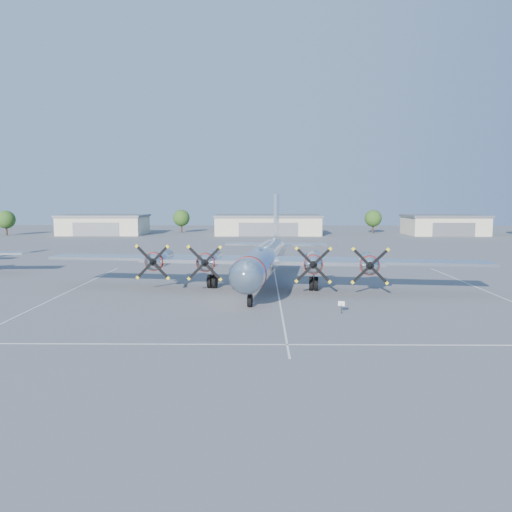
{
  "coord_description": "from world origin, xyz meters",
  "views": [
    {
      "loc": [
        -1.72,
        -54.39,
        9.66
      ],
      "look_at": [
        -2.36,
        2.11,
        3.2
      ],
      "focal_mm": 35.0,
      "sensor_mm": 36.0,
      "label": 1
    }
  ],
  "objects_px": {
    "hangar_east": "(444,225)",
    "tree_west": "(181,218)",
    "tree_east": "(373,218)",
    "info_placard": "(341,305)",
    "hangar_west": "(104,225)",
    "main_bomber_b29": "(265,286)",
    "hangar_center": "(268,225)",
    "tree_far_west": "(6,220)"
  },
  "relations": [
    {
      "from": "hangar_center",
      "to": "tree_west",
      "type": "bearing_deg",
      "value": 162.18
    },
    {
      "from": "tree_far_west",
      "to": "tree_west",
      "type": "xyz_separation_m",
      "value": [
        45.0,
        12.0,
        0.0
      ]
    },
    {
      "from": "main_bomber_b29",
      "to": "hangar_east",
      "type": "bearing_deg",
      "value": 65.98
    },
    {
      "from": "tree_east",
      "to": "hangar_center",
      "type": "bearing_deg",
      "value": -168.62
    },
    {
      "from": "tree_far_west",
      "to": "tree_east",
      "type": "xyz_separation_m",
      "value": [
        100.0,
        10.0,
        0.0
      ]
    },
    {
      "from": "tree_far_west",
      "to": "hangar_west",
      "type": "bearing_deg",
      "value": 9.01
    },
    {
      "from": "tree_west",
      "to": "main_bomber_b29",
      "type": "relative_size",
      "value": 0.14
    },
    {
      "from": "hangar_center",
      "to": "tree_west",
      "type": "height_order",
      "value": "tree_west"
    },
    {
      "from": "hangar_west",
      "to": "info_placard",
      "type": "relative_size",
      "value": 21.12
    },
    {
      "from": "hangar_west",
      "to": "info_placard",
      "type": "distance_m",
      "value": 107.26
    },
    {
      "from": "tree_west",
      "to": "info_placard",
      "type": "xyz_separation_m",
      "value": [
        30.05,
        -102.88,
        -3.47
      ]
    },
    {
      "from": "hangar_center",
      "to": "tree_east",
      "type": "relative_size",
      "value": 4.31
    },
    {
      "from": "main_bomber_b29",
      "to": "tree_east",
      "type": "bearing_deg",
      "value": 77.48
    },
    {
      "from": "hangar_east",
      "to": "tree_east",
      "type": "xyz_separation_m",
      "value": [
        -18.0,
        6.04,
        1.51
      ]
    },
    {
      "from": "main_bomber_b29",
      "to": "tree_far_west",
      "type": "bearing_deg",
      "value": 138.74
    },
    {
      "from": "info_placard",
      "to": "main_bomber_b29",
      "type": "bearing_deg",
      "value": 134.03
    },
    {
      "from": "hangar_center",
      "to": "tree_west",
      "type": "distance_m",
      "value": 26.3
    },
    {
      "from": "hangar_center",
      "to": "hangar_east",
      "type": "xyz_separation_m",
      "value": [
        48.0,
        0.0,
        0.0
      ]
    },
    {
      "from": "hangar_east",
      "to": "tree_far_west",
      "type": "height_order",
      "value": "tree_far_west"
    },
    {
      "from": "hangar_center",
      "to": "info_placard",
      "type": "xyz_separation_m",
      "value": [
        5.05,
        -94.84,
        -1.96
      ]
    },
    {
      "from": "tree_far_west",
      "to": "tree_east",
      "type": "height_order",
      "value": "same"
    },
    {
      "from": "tree_east",
      "to": "tree_west",
      "type": "bearing_deg",
      "value": 177.92
    },
    {
      "from": "hangar_center",
      "to": "tree_west",
      "type": "xyz_separation_m",
      "value": [
        -25.0,
        8.04,
        1.51
      ]
    },
    {
      "from": "hangar_east",
      "to": "tree_west",
      "type": "bearing_deg",
      "value": 173.72
    },
    {
      "from": "main_bomber_b29",
      "to": "hangar_west",
      "type": "bearing_deg",
      "value": 125.38
    },
    {
      "from": "tree_far_west",
      "to": "info_placard",
      "type": "height_order",
      "value": "tree_far_west"
    },
    {
      "from": "hangar_east",
      "to": "tree_west",
      "type": "distance_m",
      "value": 73.46
    },
    {
      "from": "tree_far_west",
      "to": "info_placard",
      "type": "bearing_deg",
      "value": -50.45
    },
    {
      "from": "tree_west",
      "to": "info_placard",
      "type": "height_order",
      "value": "tree_west"
    },
    {
      "from": "tree_west",
      "to": "info_placard",
      "type": "distance_m",
      "value": 107.23
    },
    {
      "from": "hangar_center",
      "to": "tree_far_west",
      "type": "relative_size",
      "value": 4.31
    },
    {
      "from": "tree_west",
      "to": "info_placard",
      "type": "bearing_deg",
      "value": -73.72
    },
    {
      "from": "hangar_west",
      "to": "hangar_center",
      "type": "distance_m",
      "value": 45.0
    },
    {
      "from": "tree_west",
      "to": "hangar_center",
      "type": "bearing_deg",
      "value": -17.82
    },
    {
      "from": "hangar_center",
      "to": "hangar_east",
      "type": "relative_size",
      "value": 1.39
    },
    {
      "from": "tree_east",
      "to": "info_placard",
      "type": "bearing_deg",
      "value": -103.89
    },
    {
      "from": "tree_east",
      "to": "info_placard",
      "type": "height_order",
      "value": "tree_east"
    },
    {
      "from": "main_bomber_b29",
      "to": "info_placard",
      "type": "relative_size",
      "value": 43.66
    },
    {
      "from": "tree_east",
      "to": "info_placard",
      "type": "distance_m",
      "value": 103.98
    },
    {
      "from": "hangar_west",
      "to": "tree_far_west",
      "type": "xyz_separation_m",
      "value": [
        -25.0,
        -3.96,
        1.51
      ]
    },
    {
      "from": "hangar_center",
      "to": "main_bomber_b29",
      "type": "height_order",
      "value": "hangar_center"
    },
    {
      "from": "tree_far_west",
      "to": "info_placard",
      "type": "distance_m",
      "value": 117.91
    }
  ]
}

